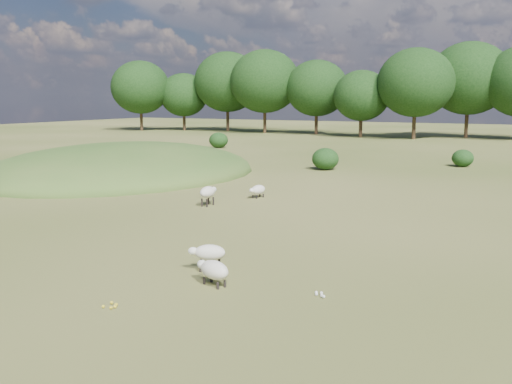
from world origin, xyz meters
TOP-DOWN VIEW (x-y plane):
  - ground at (0.00, 20.00)m, footprint 160.00×160.00m
  - mound at (-12.00, 12.00)m, footprint 16.00×20.00m
  - treeline at (-1.06, 55.44)m, footprint 96.28×14.66m
  - shrubs at (-5.45, 25.96)m, footprint 25.46×13.50m
  - sheep_0 at (5.19, -4.56)m, footprint 1.22×0.81m
  - sheep_1 at (4.41, -3.55)m, footprint 1.11×0.78m
  - sheep_2 at (0.10, 7.84)m, footprint 0.65×1.15m
  - sheep_4 at (-0.97, 4.94)m, footprint 0.59×1.25m

SIDE VIEW (x-z plane):
  - ground at x=0.00m, z-range 0.00..0.00m
  - mound at x=-12.00m, z-range -2.00..2.00m
  - sheep_2 at x=0.10m, z-range 0.08..0.72m
  - sheep_0 at x=5.19m, z-range 0.09..0.76m
  - sheep_1 at x=4.41m, z-range 0.15..0.93m
  - sheep_4 at x=-0.97m, z-range 0.18..1.08m
  - shrubs at x=-5.45m, z-range -0.04..1.50m
  - treeline at x=-1.06m, z-range 0.72..12.41m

